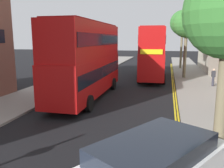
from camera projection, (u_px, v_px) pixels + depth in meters
The scene contains 9 objects.
sidewalk_right at pixel (205, 98), 17.87m from camera, with size 4.00×80.00×0.14m, color gray.
sidewalk_left at pixel (47, 90), 20.77m from camera, with size 4.00×80.00×0.14m, color gray.
kerb_line_outer at pixel (177, 104), 16.43m from camera, with size 0.10×56.00×0.01m, color yellow.
kerb_line_inner at pixel (174, 104), 16.47m from camera, with size 0.10×56.00×0.01m, color yellow.
double_decker_bus_away at pixel (87, 58), 17.68m from camera, with size 2.80×10.81×5.64m.
double_decker_bus_oncoming at pixel (153, 52), 26.69m from camera, with size 3.10×10.89×5.64m.
pedestrian_far at pixel (213, 77), 21.86m from camera, with size 0.34×0.22×1.62m.
street_tree_near at pixel (183, 23), 34.43m from camera, with size 3.60×3.60×8.41m.
street_tree_mid at pixel (187, 24), 25.86m from camera, with size 3.11×3.11×7.53m.
Camera 1 is at (3.66, -2.49, 4.43)m, focal length 38.12 mm.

